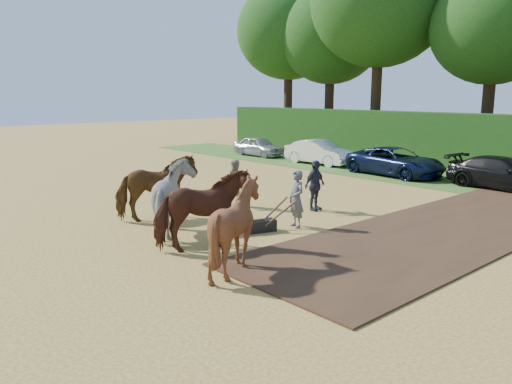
{
  "coord_description": "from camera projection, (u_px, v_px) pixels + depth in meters",
  "views": [
    {
      "loc": [
        8.65,
        -8.04,
        4.03
      ],
      "look_at": [
        -1.39,
        0.78,
        1.4
      ],
      "focal_mm": 35.0,
      "sensor_mm": 36.0,
      "label": 1
    }
  ],
  "objects": [
    {
      "name": "ground",
      "position": [
        269.0,
        259.0,
        12.36
      ],
      "size": [
        120.0,
        120.0,
        0.0
      ],
      "primitive_type": "plane",
      "color": "gold",
      "rests_on": "ground"
    },
    {
      "name": "earth_strip",
      "position": [
        464.0,
        223.0,
        15.78
      ],
      "size": [
        4.5,
        17.0,
        0.05
      ],
      "primitive_type": "cube",
      "color": "#472D1C",
      "rests_on": "ground"
    },
    {
      "name": "grass_verge",
      "position": [
        508.0,
        189.0,
        21.42
      ],
      "size": [
        50.0,
        5.0,
        0.03
      ],
      "primitive_type": "cube",
      "color": "#38601E",
      "rests_on": "ground"
    },
    {
      "name": "spectator_near",
      "position": [
        236.0,
        183.0,
        18.01
      ],
      "size": [
        1.01,
        1.06,
        1.72
      ],
      "primitive_type": "imported",
      "rotation": [
        0.0,
        0.0,
        0.98
      ],
      "color": "#BBB392",
      "rests_on": "ground"
    },
    {
      "name": "spectator_far",
      "position": [
        315.0,
        186.0,
        17.41
      ],
      "size": [
        0.53,
        1.08,
        1.78
      ],
      "primitive_type": "imported",
      "rotation": [
        0.0,
        0.0,
        1.67
      ],
      "color": "#282A36",
      "rests_on": "ground"
    },
    {
      "name": "plough_team",
      "position": [
        192.0,
        204.0,
        13.73
      ],
      "size": [
        7.35,
        5.25,
        2.12
      ],
      "color": "brown",
      "rests_on": "ground"
    }
  ]
}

